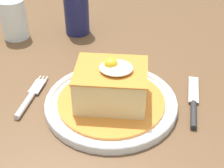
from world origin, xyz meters
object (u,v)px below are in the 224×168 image
Objects in this scene: main_plate at (111,103)px; drinking_glass at (14,21)px; fork at (29,99)px; soda_can at (77,11)px; knife at (194,107)px.

main_plate is 2.49× the size of drinking_glass.
main_plate is 1.84× the size of fork.
soda_can is 0.17m from drinking_glass.
fork is 0.33m from knife.
drinking_glass reaches higher than main_plate.
main_plate is at bearing -68.70° from soda_can.
knife is at bearing 1.69° from main_plate.
fork is at bearing -98.29° from soda_can.
knife is 0.52m from drinking_glass.
main_plate is 2.11× the size of soda_can.
soda_can is at bearing 132.72° from knife.
knife is 1.34× the size of soda_can.
soda_can is at bearing 111.30° from main_plate.
soda_can is at bearing 14.62° from drinking_glass.
main_plate is 0.17m from fork.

